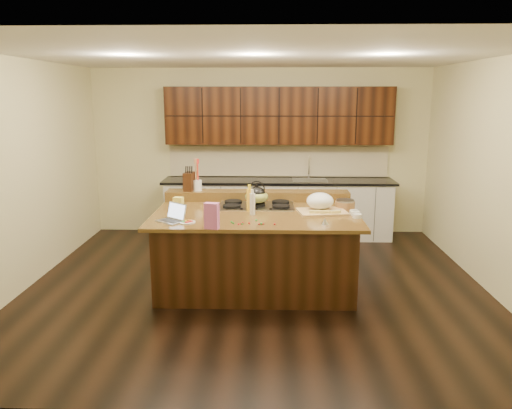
{
  "coord_description": "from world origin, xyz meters",
  "views": [
    {
      "loc": [
        0.16,
        -5.74,
        2.28
      ],
      "look_at": [
        0.0,
        0.05,
        1.0
      ],
      "focal_mm": 35.0,
      "sensor_mm": 36.0,
      "label": 1
    }
  ],
  "objects": [
    {
      "name": "gumdrop_10",
      "position": [
        -0.17,
        -0.6,
        0.93
      ],
      "size": [
        0.02,
        0.02,
        0.02
      ],
      "primitive_type": "ellipsoid",
      "color": "red",
      "rests_on": "island"
    },
    {
      "name": "utensil_crock",
      "position": [
        -0.79,
        0.7,
        1.11
      ],
      "size": [
        0.15,
        0.15,
        0.14
      ],
      "primitive_type": "cylinder",
      "rotation": [
        0.0,
        0.0,
        -0.3
      ],
      "color": "white",
      "rests_on": "back_ledge"
    },
    {
      "name": "oil_bottle",
      "position": [
        -0.08,
        0.04,
        1.06
      ],
      "size": [
        0.09,
        0.09,
        0.27
      ],
      "primitive_type": "cylinder",
      "rotation": [
        0.0,
        0.0,
        -0.36
      ],
      "color": "gold",
      "rests_on": "island"
    },
    {
      "name": "gumdrop_6",
      "position": [
        0.09,
        -0.58,
        0.93
      ],
      "size": [
        0.02,
        0.02,
        0.02
      ],
      "primitive_type": "ellipsoid",
      "color": "red",
      "rests_on": "island"
    },
    {
      "name": "gumdrop_2",
      "position": [
        -0.13,
        -0.54,
        0.93
      ],
      "size": [
        0.02,
        0.02,
        0.02
      ],
      "primitive_type": "ellipsoid",
      "color": "red",
      "rests_on": "island"
    },
    {
      "name": "kitchen_timer",
      "position": [
        0.75,
        -0.55,
        0.96
      ],
      "size": [
        0.09,
        0.09,
        0.07
      ],
      "primitive_type": "cone",
      "rotation": [
        0.0,
        0.0,
        -0.07
      ],
      "color": "silver",
      "rests_on": "island"
    },
    {
      "name": "ramekin_a",
      "position": [
        1.15,
        -0.12,
        0.94
      ],
      "size": [
        0.11,
        0.11,
        0.04
      ],
      "primitive_type": "cylinder",
      "rotation": [
        0.0,
        0.0,
        0.15
      ],
      "color": "white",
      "rests_on": "island"
    },
    {
      "name": "ramekin_c",
      "position": [
        1.14,
        -0.07,
        0.94
      ],
      "size": [
        0.12,
        0.12,
        0.04
      ],
      "primitive_type": "cylinder",
      "rotation": [
        0.0,
        0.0,
        -0.23
      ],
      "color": "white",
      "rests_on": "island"
    },
    {
      "name": "gumdrop_3",
      "position": [
        0.02,
        -0.43,
        0.93
      ],
      "size": [
        0.02,
        0.02,
        0.02
      ],
      "primitive_type": "ellipsoid",
      "color": "#198C26",
      "rests_on": "island"
    },
    {
      "name": "laptop",
      "position": [
        -0.89,
        -0.46,
        0.97
      ],
      "size": [
        0.36,
        0.35,
        0.2
      ],
      "rotation": [
        0.0,
        0.0,
        -0.68
      ],
      "color": "#B7B7BC",
      "rests_on": "island"
    },
    {
      "name": "gumdrop_1",
      "position": [
        0.08,
        -0.58,
        0.93
      ],
      "size": [
        0.02,
        0.02,
        0.02
      ],
      "primitive_type": "ellipsoid",
      "color": "#198C26",
      "rests_on": "island"
    },
    {
      "name": "back_ledge",
      "position": [
        0.0,
        0.7,
        0.98
      ],
      "size": [
        2.4,
        0.3,
        0.12
      ],
      "primitive_type": "cube",
      "color": "black",
      "rests_on": "island"
    },
    {
      "name": "kettle",
      "position": [
        0.0,
        0.3,
        1.07
      ],
      "size": [
        0.26,
        0.26,
        0.21
      ],
      "primitive_type": "ellipsoid",
      "rotation": [
        0.0,
        0.0,
        0.14
      ],
      "color": "black",
      "rests_on": "cooktop"
    },
    {
      "name": "back_counter",
      "position": [
        0.3,
        2.23,
        0.98
      ],
      "size": [
        3.7,
        0.66,
        2.4
      ],
      "color": "silver",
      "rests_on": "ground"
    },
    {
      "name": "gumdrop_8",
      "position": [
        0.22,
        -0.59,
        0.93
      ],
      "size": [
        0.02,
        0.02,
        0.02
      ],
      "primitive_type": "ellipsoid",
      "color": "red",
      "rests_on": "island"
    },
    {
      "name": "ramekin_b",
      "position": [
        1.15,
        -0.25,
        0.94
      ],
      "size": [
        0.11,
        0.11,
        0.04
      ],
      "primitive_type": "cylinder",
      "rotation": [
        0.0,
        0.0,
        -0.13
      ],
      "color": "white",
      "rests_on": "island"
    },
    {
      "name": "knife_block",
      "position": [
        -0.89,
        0.7,
        1.16
      ],
      "size": [
        0.16,
        0.22,
        0.24
      ],
      "primitive_type": "cube",
      "rotation": [
        0.0,
        0.0,
        -0.2
      ],
      "color": "black",
      "rests_on": "back_ledge"
    },
    {
      "name": "gumdrop_12",
      "position": [
        0.05,
        -0.59,
        0.93
      ],
      "size": [
        0.02,
        0.02,
        0.02
      ],
      "primitive_type": "ellipsoid",
      "color": "red",
      "rests_on": "island"
    },
    {
      "name": "room",
      "position": [
        0.0,
        0.0,
        1.35
      ],
      "size": [
        5.52,
        5.02,
        2.72
      ],
      "color": "black",
      "rests_on": "ground"
    },
    {
      "name": "pink_bag",
      "position": [
        -0.43,
        -0.76,
        1.06
      ],
      "size": [
        0.16,
        0.11,
        0.27
      ],
      "primitive_type": "cube",
      "rotation": [
        0.0,
        0.0,
        -0.25
      ],
      "color": "#CC60A8",
      "rests_on": "island"
    },
    {
      "name": "gumdrop_11",
      "position": [
        -0.13,
        -0.59,
        0.93
      ],
      "size": [
        0.02,
        0.02,
        0.02
      ],
      "primitive_type": "ellipsoid",
      "color": "#198C26",
      "rests_on": "island"
    },
    {
      "name": "cooktop",
      "position": [
        0.0,
        0.3,
        0.94
      ],
      "size": [
        0.92,
        0.52,
        0.05
      ],
      "color": "gray",
      "rests_on": "island"
    },
    {
      "name": "gumdrop_7",
      "position": [
        -0.23,
        -0.56,
        0.93
      ],
      "size": [
        0.02,
        0.02,
        0.02
      ],
      "primitive_type": "ellipsoid",
      "color": "#198C26",
      "rests_on": "island"
    },
    {
      "name": "wooden_tray",
      "position": [
        0.76,
        0.04,
        1.02
      ],
      "size": [
        0.61,
        0.49,
        0.22
      ],
      "rotation": [
        0.0,
        0.0,
        0.16
      ],
      "color": "tan",
      "rests_on": "island"
    },
    {
      "name": "green_bowl",
      "position": [
        0.0,
        0.3,
        1.04
      ],
      "size": [
        0.31,
        0.31,
        0.16
      ],
      "primitive_type": "ellipsoid",
      "rotation": [
        0.0,
        0.0,
        0.07
      ],
      "color": "olive",
      "rests_on": "cooktop"
    },
    {
      "name": "gumdrop_0",
      "position": [
        -0.06,
        -0.56,
        0.93
      ],
      "size": [
        0.02,
        0.02,
        0.02
      ],
      "primitive_type": "ellipsoid",
      "color": "red",
      "rests_on": "island"
    },
    {
      "name": "package_box",
      "position": [
        -0.93,
        0.08,
        1.0
      ],
      "size": [
        0.13,
        0.11,
        0.16
      ],
      "primitive_type": "cube",
      "rotation": [
        0.0,
        0.0,
        -0.26
      ],
      "color": "#F5E356",
      "rests_on": "island"
    },
    {
      "name": "gumdrop_9",
      "position": [
        -0.25,
        -0.51,
        0.93
      ],
      "size": [
        0.02,
        0.02,
        0.02
      ],
      "primitive_type": "ellipsoid",
      "color": "#198C26",
      "rests_on": "island"
    },
    {
      "name": "island",
      "position": [
        0.0,
        0.0,
        0.46
      ],
      "size": [
        2.4,
        1.6,
        0.92
      ],
      "color": "black",
      "rests_on": "ground"
    },
    {
      "name": "gumdrop_5",
      "position": [
        0.07,
        -0.57,
        0.93
      ],
      "size": [
        0.02,
        0.02,
        0.02
      ],
      "primitive_type": "ellipsoid",
      "color": "#198C26",
      "rests_on": "island"
    },
    {
      "name": "gumdrop_4",
      "position": [
        -0.14,
        -0.58,
        0.93
      ],
      "size": [
        0.02,
        0.02,
        0.02
      ],
      "primitive_type": "ellipsoid",
      "color": "red",
      "rests_on": "island"
    },
    {
      "name": "vinegar_bottle",
      "position": [
        -0.04,
        -0.14,
        1.04
      ],
      "size": [
        0.07,
        0.07,
        0.25
      ],
      "primitive_type": "cylinder",
      "rotation": [
        0.0,
        0.0,
        -0.16
      ],
      "color": "silver",
      "rests_on": "island"
    },
    {
      "name": "strainer_bowl",
      "position": [
        1.08,
        0.21,
        0.97
      ],
      "size": [
        0.31,
        0.31,
        0.09
      ],
      "primitive_type": "cylinder",
      "rotation": [
        0.0,
        0.0,
        0.36
      ],
      "color": "#996B3F",
      "rests_on": "island"
    },
    {
      "name": "candy_plate",
      "position": [
        -0.73,
        -0.52,
        0.93
      ],
      "size": [
        0.23,
        0.23,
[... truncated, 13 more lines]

